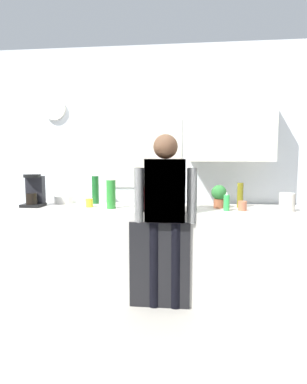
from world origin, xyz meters
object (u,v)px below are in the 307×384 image
(bottle_green_wine, at_px, (95,190))
(storage_canister, at_px, (287,202))
(coffee_maker, at_px, (34,192))
(bottle_red_vinegar, at_px, (147,198))
(bottle_clear_soda, at_px, (111,194))
(bottle_olive_oil, at_px, (240,195))
(cup_terracotta_mug, at_px, (242,206))
(potted_plant, at_px, (219,195))
(cup_yellow_cup, at_px, (89,203))
(cup_white_mug, at_px, (154,200))
(dish_soap, at_px, (227,203))
(mixing_bowl, at_px, (65,199))
(person_guest, at_px, (165,207))
(person_at_sink, at_px, (165,207))

(bottle_green_wine, xyz_separation_m, storage_canister, (1.92, -0.31, -0.06))
(coffee_maker, xyz_separation_m, bottle_red_vinegar, (1.18, -0.06, -0.04))
(bottle_clear_soda, xyz_separation_m, bottle_green_wine, (-0.25, 0.32, 0.01))
(bottle_olive_oil, distance_m, cup_terracotta_mug, 0.21)
(coffee_maker, bearing_deg, potted_plant, 2.78)
(bottle_olive_oil, relative_size, cup_yellow_cup, 2.94)
(cup_yellow_cup, xyz_separation_m, cup_white_mug, (0.63, 0.25, 0.01))
(coffee_maker, distance_m, bottle_green_wine, 0.63)
(cup_yellow_cup, height_order, dish_soap, dish_soap)
(cup_terracotta_mug, distance_m, storage_canister, 0.41)
(mixing_bowl, distance_m, dish_soap, 1.75)
(bottle_olive_oil, height_order, person_guest, person_guest)
(bottle_clear_soda, height_order, bottle_red_vinegar, bottle_clear_soda)
(mixing_bowl, height_order, person_guest, person_guest)
(coffee_maker, relative_size, cup_terracotta_mug, 3.59)
(bottle_olive_oil, relative_size, dish_soap, 1.39)
(cup_terracotta_mug, bearing_deg, cup_white_mug, 160.45)
(mixing_bowl, height_order, potted_plant, potted_plant)
(bottle_green_wine, height_order, dish_soap, bottle_green_wine)
(mixing_bowl, bearing_deg, storage_canister, -7.48)
(person_at_sink, bearing_deg, bottle_olive_oil, 37.89)
(coffee_maker, bearing_deg, dish_soap, -2.26)
(cup_yellow_cup, relative_size, mixing_bowl, 0.39)
(bottle_red_vinegar, relative_size, dish_soap, 1.22)
(cup_yellow_cup, bearing_deg, bottle_olive_oil, 4.98)
(cup_white_mug, relative_size, mixing_bowl, 0.43)
(cup_yellow_cup, distance_m, person_guest, 0.83)
(storage_canister, xyz_separation_m, person_at_sink, (-1.12, -0.19, -0.03))
(coffee_maker, xyz_separation_m, dish_soap, (1.94, -0.08, -0.07))
(cup_white_mug, relative_size, potted_plant, 0.41)
(potted_plant, bearing_deg, storage_canister, -12.46)
(bottle_red_vinegar, height_order, person_at_sink, person_at_sink)
(cup_yellow_cup, height_order, cup_white_mug, cup_white_mug)
(cup_terracotta_mug, relative_size, person_guest, 0.06)
(coffee_maker, distance_m, cup_terracotta_mug, 2.09)
(bottle_green_wine, bearing_deg, mixing_bowl, -178.94)
(bottle_olive_oil, relative_size, person_guest, 0.16)
(bottle_clear_soda, xyz_separation_m, mixing_bowl, (-0.60, 0.31, -0.10))
(bottle_olive_oil, xyz_separation_m, bottle_red_vinegar, (-0.92, -0.20, -0.01))
(cup_white_mug, relative_size, person_at_sink, 0.06)
(bottle_clear_soda, distance_m, bottle_green_wine, 0.41)
(bottle_clear_soda, distance_m, potted_plant, 1.07)
(dish_soap, bearing_deg, cup_yellow_cup, 176.66)
(coffee_maker, bearing_deg, bottle_clear_soda, -4.20)
(bottle_green_wine, xyz_separation_m, mixing_bowl, (-0.35, -0.01, -0.11))
(cup_yellow_cup, distance_m, dish_soap, 1.36)
(person_guest, bearing_deg, bottle_clear_soda, -41.93)
(bottle_olive_oil, height_order, storage_canister, bottle_olive_oil)
(cup_yellow_cup, height_order, cup_terracotta_mug, cup_terracotta_mug)
(cup_white_mug, bearing_deg, bottle_clear_soda, -140.71)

